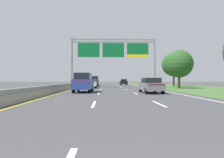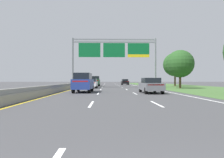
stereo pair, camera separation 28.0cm
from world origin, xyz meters
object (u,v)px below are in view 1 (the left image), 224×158
pickup_truck_darkgreen (94,81)px  car_black_right_lane_sedan (124,82)px  car_blue_left_lane_suv (83,82)px  roadside_tree_mid (179,64)px  car_grey_right_lane_sedan (151,85)px  car_white_left_lane_sedan (91,83)px  overhead_sign_gantry (113,52)px  roadside_tree_far (174,65)px

pickup_truck_darkgreen → car_black_right_lane_sedan: (7.50, 10.88, -0.26)m
car_blue_left_lane_suv → roadside_tree_mid: bearing=-54.0°
car_blue_left_lane_suv → car_black_right_lane_sedan: (7.51, 33.35, -0.28)m
car_blue_left_lane_suv → car_grey_right_lane_sedan: bearing=-101.5°
car_white_left_lane_sedan → pickup_truck_darkgreen: bearing=0.9°
roadside_tree_mid → car_black_right_lane_sedan: bearing=106.1°
overhead_sign_gantry → car_blue_left_lane_suv: 15.07m
car_grey_right_lane_sedan → pickup_truck_darkgreen: bearing=15.5°
roadside_tree_far → car_white_left_lane_sedan: bearing=-152.0°
car_grey_right_lane_sedan → car_black_right_lane_sedan: same height
pickup_truck_darkgreen → car_blue_left_lane_suv: 22.47m
car_grey_right_lane_sedan → car_black_right_lane_sedan: 34.99m
car_blue_left_lane_suv → roadside_tree_mid: size_ratio=0.77×
car_blue_left_lane_suv → car_black_right_lane_sedan: car_blue_left_lane_suv is taller
overhead_sign_gantry → car_white_left_lane_sedan: overhead_sign_gantry is taller
car_black_right_lane_sedan → car_blue_left_lane_suv: bearing=166.4°
pickup_truck_darkgreen → roadside_tree_far: roadside_tree_far is taller
car_white_left_lane_sedan → roadside_tree_mid: bearing=-96.8°
car_grey_right_lane_sedan → roadside_tree_far: roadside_tree_far is taller
pickup_truck_darkgreen → car_black_right_lane_sedan: bearing=-34.4°
car_black_right_lane_sedan → roadside_tree_mid: (6.80, -23.51, 3.12)m
car_blue_left_lane_suv → car_white_left_lane_sedan: car_blue_left_lane_suv is taller
overhead_sign_gantry → car_blue_left_lane_suv: bearing=-105.9°
pickup_truck_darkgreen → overhead_sign_gantry: bearing=-156.3°
car_grey_right_lane_sedan → car_white_left_lane_sedan: same height
pickup_truck_darkgreen → car_blue_left_lane_suv: (-0.02, -22.47, 0.02)m
overhead_sign_gantry → car_black_right_lane_sedan: 20.79m
pickup_truck_darkgreen → car_black_right_lane_sedan: size_ratio=1.22×
car_blue_left_lane_suv → roadside_tree_far: 27.23m
overhead_sign_gantry → car_white_left_lane_sedan: bearing=-153.8°
car_grey_right_lane_sedan → roadside_tree_far: bearing=-25.0°
car_white_left_lane_sedan → roadside_tree_far: roadside_tree_far is taller
car_black_right_lane_sedan → car_white_left_lane_sedan: size_ratio=1.00×
car_grey_right_lane_sedan → car_black_right_lane_sedan: size_ratio=1.00×
car_black_right_lane_sedan → roadside_tree_mid: size_ratio=0.72×
pickup_truck_darkgreen → roadside_tree_mid: size_ratio=0.88×
roadside_tree_far → car_black_right_lane_sedan: bearing=127.6°
overhead_sign_gantry → roadside_tree_mid: 11.34m
car_white_left_lane_sedan → roadside_tree_far: 19.77m
car_white_left_lane_sedan → roadside_tree_far: (17.13, 9.11, 3.82)m
car_black_right_lane_sedan → roadside_tree_far: size_ratio=0.62×
car_black_right_lane_sedan → roadside_tree_mid: 24.67m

